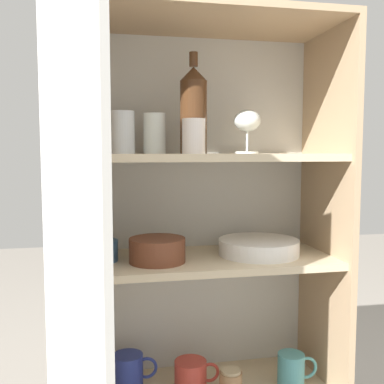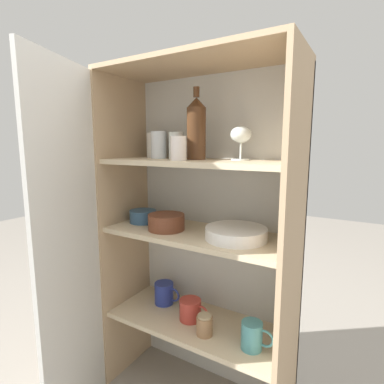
% 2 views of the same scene
% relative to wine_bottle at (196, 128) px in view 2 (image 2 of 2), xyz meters
% --- Properties ---
extents(cupboard_back_panel, '(0.79, 0.02, 1.39)m').
position_rel_wine_bottle_xyz_m(cupboard_back_panel, '(0.01, 0.14, -0.47)').
color(cupboard_back_panel, silver).
rests_on(cupboard_back_panel, ground_plane).
extents(cupboard_side_left, '(0.02, 0.34, 1.39)m').
position_rel_wine_bottle_xyz_m(cupboard_side_left, '(-0.37, -0.02, -0.47)').
color(cupboard_side_left, tan).
rests_on(cupboard_side_left, ground_plane).
extents(cupboard_side_right, '(0.02, 0.34, 1.39)m').
position_rel_wine_bottle_xyz_m(cupboard_side_right, '(0.40, -0.02, -0.47)').
color(cupboard_side_right, tan).
rests_on(cupboard_side_right, ground_plane).
extents(cupboard_top_panel, '(0.79, 0.34, 0.02)m').
position_rel_wine_bottle_xyz_m(cupboard_top_panel, '(0.01, -0.02, 0.24)').
color(cupboard_top_panel, tan).
rests_on(cupboard_top_panel, cupboard_side_left).
extents(shelf_board_lower, '(0.75, 0.30, 0.02)m').
position_rel_wine_bottle_xyz_m(shelf_board_lower, '(0.01, -0.02, -0.82)').
color(shelf_board_lower, beige).
extents(shelf_board_middle, '(0.75, 0.30, 0.02)m').
position_rel_wine_bottle_xyz_m(shelf_board_middle, '(0.01, -0.02, -0.43)').
color(shelf_board_middle, beige).
extents(shelf_board_upper, '(0.75, 0.30, 0.02)m').
position_rel_wine_bottle_xyz_m(shelf_board_upper, '(0.01, -0.02, -0.13)').
color(shelf_board_upper, beige).
extents(cupboard_door, '(0.15, 0.37, 1.39)m').
position_rel_wine_bottle_xyz_m(cupboard_door, '(-0.31, -0.38, -0.47)').
color(cupboard_door, silver).
rests_on(cupboard_door, ground_plane).
extents(tumbler_glass_0, '(0.07, 0.07, 0.12)m').
position_rel_wine_bottle_xyz_m(tumbler_glass_0, '(-0.20, 0.01, -0.06)').
color(tumbler_glass_0, white).
rests_on(tumbler_glass_0, shelf_board_upper).
extents(tumbler_glass_1, '(0.06, 0.06, 0.09)m').
position_rel_wine_bottle_xyz_m(tumbler_glass_1, '(-0.02, -0.10, -0.08)').
color(tumbler_glass_1, silver).
rests_on(tumbler_glass_1, shelf_board_upper).
extents(tumbler_glass_2, '(0.06, 0.06, 0.11)m').
position_rel_wine_bottle_xyz_m(tumbler_glass_2, '(-0.11, 0.02, -0.07)').
color(tumbler_glass_2, white).
rests_on(tumbler_glass_2, shelf_board_upper).
extents(tumbler_glass_3, '(0.08, 0.08, 0.11)m').
position_rel_wine_bottle_xyz_m(tumbler_glass_3, '(-0.27, 0.07, -0.07)').
color(tumbler_glass_3, white).
rests_on(tumbler_glass_3, shelf_board_upper).
extents(wine_glass_0, '(0.08, 0.08, 0.13)m').
position_rel_wine_bottle_xyz_m(wine_glass_0, '(0.17, 0.04, -0.03)').
color(wine_glass_0, white).
rests_on(wine_glass_0, shelf_board_upper).
extents(wine_bottle, '(0.08, 0.08, 0.28)m').
position_rel_wine_bottle_xyz_m(wine_bottle, '(0.00, 0.00, 0.00)').
color(wine_bottle, '#4C2D19').
rests_on(wine_bottle, shelf_board_upper).
extents(plate_stack_white, '(0.23, 0.23, 0.04)m').
position_rel_wine_bottle_xyz_m(plate_stack_white, '(0.19, -0.02, -0.39)').
color(plate_stack_white, white).
rests_on(plate_stack_white, shelf_board_middle).
extents(mixing_bowl_large, '(0.15, 0.15, 0.07)m').
position_rel_wine_bottle_xyz_m(mixing_bowl_large, '(-0.11, -0.06, -0.38)').
color(mixing_bowl_large, brown).
rests_on(mixing_bowl_large, shelf_board_middle).
extents(serving_bowl_small, '(0.12, 0.12, 0.06)m').
position_rel_wine_bottle_xyz_m(serving_bowl_small, '(-0.28, -0.01, -0.38)').
color(serving_bowl_small, '#33567A').
rests_on(serving_bowl_small, shelf_board_middle).
extents(coffee_mug_primary, '(0.13, 0.09, 0.09)m').
position_rel_wine_bottle_xyz_m(coffee_mug_primary, '(-0.01, -0.02, -0.76)').
color(coffee_mug_primary, '#BC3D33').
rests_on(coffee_mug_primary, shelf_board_lower).
extents(coffee_mug_extra_1, '(0.12, 0.08, 0.10)m').
position_rel_wine_bottle_xyz_m(coffee_mug_extra_1, '(0.28, -0.07, -0.76)').
color(coffee_mug_extra_1, teal).
rests_on(coffee_mug_extra_1, shelf_board_lower).
extents(coffee_mug_extra_2, '(0.13, 0.09, 0.10)m').
position_rel_wine_bottle_xyz_m(coffee_mug_extra_2, '(-0.19, 0.03, -0.76)').
color(coffee_mug_extra_2, '#283893').
rests_on(coffee_mug_extra_2, shelf_board_lower).
extents(storage_jar, '(0.06, 0.06, 0.08)m').
position_rel_wine_bottle_xyz_m(storage_jar, '(0.09, -0.09, -0.77)').
color(storage_jar, '#99704C').
rests_on(storage_jar, shelf_board_lower).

